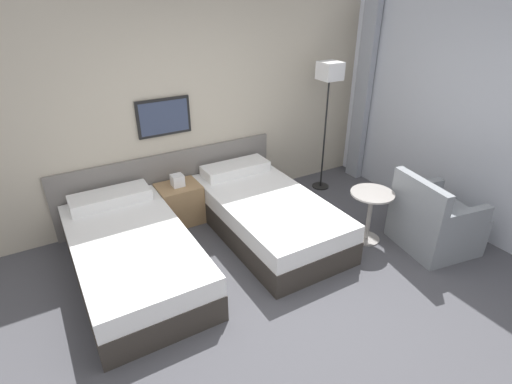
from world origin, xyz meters
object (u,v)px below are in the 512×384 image
object	(u,v)px
floor_lamp	(329,82)
side_table	(370,207)
armchair	(434,223)
bed_near_door	(133,255)
bed_near_window	(266,214)
nightstand	(180,203)

from	to	relation	value
floor_lamp	side_table	size ratio (longest dim) A/B	2.91
armchair	side_table	bearing A→B (deg)	59.18
bed_near_door	bed_near_window	bearing A→B (deg)	0.00
nightstand	side_table	bearing A→B (deg)	-40.72
bed_near_door	side_table	distance (m)	2.62
bed_near_door	armchair	size ratio (longest dim) A/B	2.32
bed_near_door	side_table	xyz separation A→B (m)	(2.51, -0.72, 0.18)
bed_near_door	nightstand	bearing A→B (deg)	43.85
bed_near_window	side_table	world-z (taller)	side_table
bed_near_window	armchair	xyz separation A→B (m)	(1.47, -1.18, 0.04)
bed_near_window	floor_lamp	size ratio (longest dim) A/B	1.15
bed_near_window	side_table	bearing A→B (deg)	-37.82
armchair	nightstand	bearing A→B (deg)	59.04
floor_lamp	bed_near_door	bearing A→B (deg)	-167.86
armchair	floor_lamp	bearing A→B (deg)	14.00
nightstand	armchair	world-z (taller)	armchair
bed_near_window	nightstand	xyz separation A→B (m)	(-0.79, 0.76, 0.01)
floor_lamp	side_table	xyz separation A→B (m)	(-0.40, -1.35, -1.10)
bed_near_window	nightstand	bearing A→B (deg)	136.15
floor_lamp	armchair	world-z (taller)	floor_lamp
nightstand	armchair	distance (m)	2.97
bed_near_window	side_table	size ratio (longest dim) A/B	3.34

